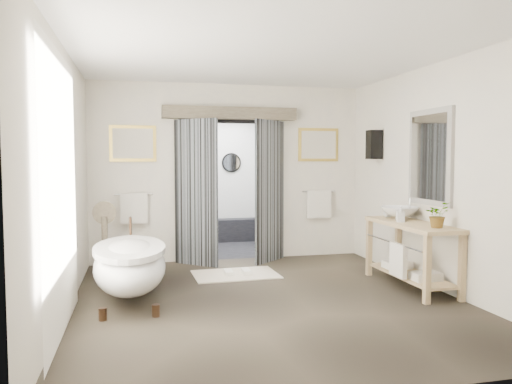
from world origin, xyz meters
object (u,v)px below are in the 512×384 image
(basin, at_px, (399,213))
(clawfoot_tub, at_px, (130,264))
(vanity, at_px, (410,249))
(rug, at_px, (236,274))

(basin, bearing_deg, clawfoot_tub, -163.01)
(clawfoot_tub, height_order, vanity, clawfoot_tub)
(rug, height_order, basin, basin)
(clawfoot_tub, relative_size, vanity, 1.15)
(vanity, bearing_deg, rug, 149.73)
(clawfoot_tub, distance_m, basin, 3.63)
(clawfoot_tub, xyz_separation_m, basin, (3.59, 0.19, 0.50))
(clawfoot_tub, height_order, basin, basin)
(basin, bearing_deg, rug, 172.28)
(vanity, relative_size, basin, 3.16)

